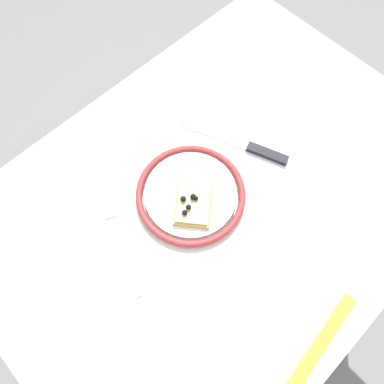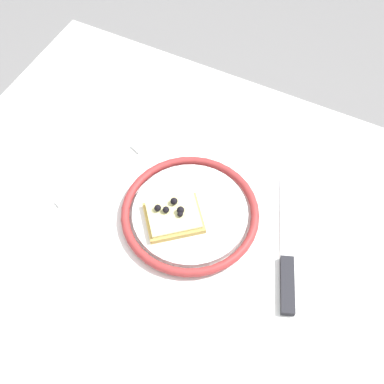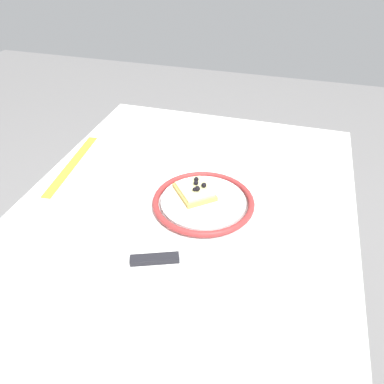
# 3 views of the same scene
# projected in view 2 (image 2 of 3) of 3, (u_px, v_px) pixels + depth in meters

# --- Properties ---
(ground_plane) EXTENTS (6.00, 6.00, 0.00)m
(ground_plane) POSITION_uv_depth(u_px,v_px,m) (201.00, 369.00, 1.43)
(ground_plane) COLOR slate
(dining_table) EXTENTS (0.98, 0.72, 0.76)m
(dining_table) POSITION_uv_depth(u_px,v_px,m) (206.00, 274.00, 0.87)
(dining_table) COLOR white
(dining_table) RESTS_ON ground_plane
(plate) EXTENTS (0.22, 0.22, 0.02)m
(plate) POSITION_uv_depth(u_px,v_px,m) (190.00, 213.00, 0.81)
(plate) COLOR white
(plate) RESTS_ON dining_table
(pizza_slice_near) EXTENTS (0.11, 0.11, 0.03)m
(pizza_slice_near) POSITION_uv_depth(u_px,v_px,m) (174.00, 216.00, 0.79)
(pizza_slice_near) COLOR tan
(pizza_slice_near) RESTS_ON plate
(knife) EXTENTS (0.11, 0.23, 0.01)m
(knife) POSITION_uv_depth(u_px,v_px,m) (287.00, 265.00, 0.77)
(knife) COLOR silver
(knife) RESTS_ON dining_table
(fork) EXTENTS (0.09, 0.19, 0.00)m
(fork) POSITION_uv_depth(u_px,v_px,m) (106.00, 170.00, 0.87)
(fork) COLOR silver
(fork) RESTS_ON dining_table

